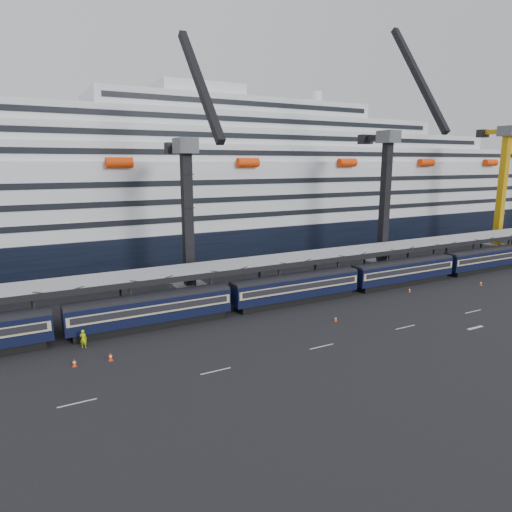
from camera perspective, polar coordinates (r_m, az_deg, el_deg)
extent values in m
plane|color=black|center=(60.46, 16.73, -7.04)|extent=(260.00, 260.00, 0.00)
cube|color=beige|center=(40.76, -21.44, -16.73)|extent=(3.00, 0.15, 0.02)
cube|color=beige|center=(43.39, -5.06, -14.12)|extent=(3.00, 0.15, 0.02)
cube|color=beige|center=(48.91, 8.21, -11.13)|extent=(3.00, 0.15, 0.02)
cube|color=beige|center=(56.48, 18.16, -8.45)|extent=(3.00, 0.15, 0.02)
cube|color=beige|center=(65.38, 25.49, -6.28)|extent=(3.00, 0.15, 0.02)
cube|color=beige|center=(59.29, 25.72, -8.08)|extent=(2.50, 0.40, 0.02)
cube|color=black|center=(54.90, -12.89, -8.24)|extent=(17.48, 2.40, 0.90)
cube|color=black|center=(54.33, -12.97, -6.46)|extent=(19.00, 2.80, 2.70)
cube|color=#C1B488|center=(54.23, -12.99, -6.15)|extent=(18.62, 2.92, 1.05)
cube|color=black|center=(54.22, -12.99, -6.10)|extent=(17.86, 2.98, 0.70)
cube|color=black|center=(53.89, -13.05, -4.94)|extent=(19.00, 2.50, 0.35)
cube|color=black|center=(62.79, 5.03, -5.45)|extent=(17.48, 2.40, 0.90)
cube|color=black|center=(62.29, 5.06, -3.86)|extent=(19.00, 2.80, 2.70)
cube|color=#C1B488|center=(62.21, 5.07, -3.60)|extent=(18.62, 2.92, 1.05)
cube|color=black|center=(62.20, 5.07, -3.55)|extent=(17.86, 2.98, 0.70)
cube|color=black|center=(61.91, 5.09, -2.53)|extent=(19.00, 2.50, 0.35)
cube|color=black|center=(75.31, 17.88, -3.08)|extent=(17.48, 2.40, 0.90)
cube|color=black|center=(74.89, 17.96, -1.75)|extent=(19.00, 2.80, 2.70)
cube|color=#C1B488|center=(74.83, 17.97, -1.53)|extent=(18.62, 2.92, 1.05)
cube|color=black|center=(74.82, 17.98, -1.49)|extent=(17.86, 2.98, 0.70)
cube|color=black|center=(74.58, 18.03, -0.63)|extent=(19.00, 2.50, 0.35)
cube|color=black|center=(90.56, 26.70, -1.35)|extent=(17.48, 2.40, 0.90)
cube|color=black|center=(90.21, 26.81, -0.24)|extent=(19.00, 2.80, 2.70)
cube|color=#C1B488|center=(90.16, 26.82, -0.05)|extent=(18.62, 2.92, 1.05)
cube|color=black|center=(90.15, 26.83, -0.02)|extent=(17.86, 2.98, 0.70)
cube|color=black|center=(89.95, 26.89, 0.70)|extent=(19.00, 2.50, 0.35)
cube|color=gray|center=(69.26, 8.82, 0.30)|extent=(130.00, 6.00, 0.25)
cube|color=black|center=(67.01, 10.36, -0.40)|extent=(130.00, 0.25, 0.70)
cube|color=black|center=(71.68, 7.37, 0.48)|extent=(130.00, 0.25, 0.70)
cube|color=black|center=(53.71, -25.86, -7.06)|extent=(0.25, 0.25, 5.40)
cube|color=black|center=(59.07, -26.14, -5.45)|extent=(0.25, 0.25, 5.40)
cube|color=black|center=(54.86, -15.35, -5.91)|extent=(0.25, 0.25, 5.40)
cube|color=black|center=(60.12, -16.58, -4.44)|extent=(0.25, 0.25, 5.40)
cube|color=black|center=(57.74, -5.63, -4.66)|extent=(0.25, 0.25, 5.40)
cube|color=black|center=(62.76, -7.62, -3.38)|extent=(0.25, 0.25, 5.40)
cube|color=black|center=(62.11, 2.91, -3.45)|extent=(0.25, 0.25, 5.40)
cube|color=black|center=(66.81, 0.42, -2.35)|extent=(0.25, 0.25, 5.40)
cube|color=black|center=(67.69, 10.18, -2.35)|extent=(0.25, 0.25, 5.40)
cube|color=black|center=(72.02, 7.42, -1.42)|extent=(0.25, 0.25, 5.40)
cube|color=black|center=(74.21, 16.24, -1.41)|extent=(0.25, 0.25, 5.40)
cube|color=black|center=(78.18, 13.38, -0.61)|extent=(0.25, 0.25, 5.40)
cube|color=black|center=(81.43, 21.28, -0.61)|extent=(0.25, 0.25, 5.40)
cube|color=black|center=(85.07, 18.43, 0.08)|extent=(0.25, 0.25, 5.40)
cube|color=black|center=(89.20, 25.47, 0.06)|extent=(0.25, 0.25, 5.40)
cube|color=black|center=(92.53, 22.69, 0.67)|extent=(0.25, 0.25, 5.40)
cube|color=black|center=(97.37, 28.97, 0.61)|extent=(0.25, 0.25, 5.40)
cube|color=black|center=(100.43, 26.31, 1.16)|extent=(0.25, 0.25, 5.40)
cube|color=black|center=(108.67, 29.38, 1.58)|extent=(0.25, 0.25, 5.40)
cube|color=black|center=(96.61, -2.72, 2.47)|extent=(200.00, 28.00, 7.00)
cube|color=silver|center=(95.56, -2.77, 8.10)|extent=(190.00, 26.88, 12.00)
cube|color=silver|center=(95.40, -2.82, 12.60)|extent=(160.00, 24.64, 3.00)
cube|color=black|center=(84.42, 0.91, 12.75)|extent=(153.60, 0.12, 0.90)
cube|color=silver|center=(95.50, -2.83, 14.40)|extent=(124.00, 21.84, 3.00)
cube|color=black|center=(85.75, 0.44, 14.74)|extent=(119.04, 0.12, 0.90)
cube|color=silver|center=(95.70, -2.85, 16.20)|extent=(90.00, 19.04, 3.00)
cube|color=black|center=(87.20, -0.02, 16.66)|extent=(86.40, 0.12, 0.90)
cube|color=silver|center=(95.98, -2.87, 17.98)|extent=(56.00, 16.24, 3.00)
cube|color=black|center=(88.74, -0.47, 18.52)|extent=(53.76, 0.12, 0.90)
cube|color=silver|center=(93.15, -7.61, 19.65)|extent=(16.00, 12.00, 2.50)
cylinder|color=silver|center=(106.47, 7.43, 18.90)|extent=(2.80, 2.80, 3.00)
cylinder|color=#FC3C07|center=(73.57, -16.73, 11.11)|extent=(4.00, 1.60, 1.60)
cylinder|color=#FC3C07|center=(81.04, -1.03, 11.59)|extent=(4.00, 1.60, 1.60)
cylinder|color=#FC3C07|center=(93.21, 11.32, 11.38)|extent=(4.00, 1.60, 1.60)
cylinder|color=#FC3C07|center=(108.53, 20.48, 10.88)|extent=(4.00, 1.60, 1.60)
cylinder|color=#FC3C07|center=(125.84, 27.24, 10.34)|extent=(4.00, 1.60, 1.60)
cube|color=#4F5257|center=(65.20, -8.27, -4.38)|extent=(4.50, 4.50, 2.00)
cube|color=black|center=(63.20, -8.53, 4.37)|extent=(1.30, 1.30, 18.00)
cube|color=#4F5257|center=(62.76, -8.81, 13.47)|extent=(2.60, 3.20, 2.00)
cube|color=black|center=(58.02, -6.98, 20.53)|extent=(0.90, 12.26, 14.37)
cube|color=black|center=(65.13, -9.58, 13.37)|extent=(0.90, 5.04, 0.90)
cube|color=black|center=(67.51, -10.29, 13.11)|extent=(2.20, 1.60, 1.60)
cube|color=#4F5257|center=(82.73, 15.37, -1.25)|extent=(4.50, 4.50, 2.00)
cube|color=black|center=(81.08, 15.79, 6.35)|extent=(1.30, 1.30, 20.00)
cube|color=#4F5257|center=(80.90, 16.23, 14.12)|extent=(2.60, 3.20, 2.00)
cube|color=black|center=(77.77, 19.73, 20.12)|extent=(0.90, 12.21, 16.90)
cube|color=black|center=(82.93, 14.84, 14.12)|extent=(0.90, 5.60, 0.90)
cube|color=black|center=(85.00, 13.51, 13.98)|extent=(2.20, 1.60, 1.60)
cube|color=#4F5257|center=(108.45, 27.75, 0.80)|extent=(4.50, 4.50, 2.00)
cube|color=#C18D0B|center=(107.14, 28.36, 7.12)|extent=(1.30, 1.30, 22.00)
cube|color=#4F5257|center=(107.16, 28.99, 13.51)|extent=(2.60, 3.20, 2.00)
cube|color=#C18D0B|center=(108.72, 27.72, 13.58)|extent=(0.90, 5.60, 0.90)
cube|color=black|center=(110.33, 26.48, 13.54)|extent=(2.20, 1.60, 1.60)
imported|color=#C0DA0B|center=(51.04, -20.79, -9.64)|extent=(0.85, 0.75, 1.95)
cube|color=#FC3C07|center=(47.29, -21.74, -12.68)|extent=(0.40, 0.40, 0.04)
cone|color=#FC3C07|center=(47.14, -21.78, -12.24)|extent=(0.34, 0.34, 0.76)
cylinder|color=white|center=(47.14, -21.78, -12.24)|extent=(0.28, 0.28, 0.13)
cube|color=#FC3C07|center=(47.44, -17.70, -12.31)|extent=(0.42, 0.42, 0.04)
cone|color=#FC3C07|center=(47.27, -17.73, -11.85)|extent=(0.35, 0.35, 0.79)
cylinder|color=white|center=(47.27, -17.73, -11.85)|extent=(0.30, 0.30, 0.13)
cube|color=#FC3C07|center=(56.39, 9.91, -8.05)|extent=(0.35, 0.35, 0.04)
cone|color=#FC3C07|center=(56.28, 9.92, -7.71)|extent=(0.29, 0.29, 0.65)
cylinder|color=white|center=(56.28, 9.92, -7.71)|extent=(0.25, 0.25, 0.11)
cube|color=#FC3C07|center=(71.40, 18.61, -4.28)|extent=(0.36, 0.36, 0.04)
cone|color=#FC3C07|center=(71.30, 18.63, -4.01)|extent=(0.30, 0.30, 0.68)
cylinder|color=white|center=(71.30, 18.63, -4.01)|extent=(0.25, 0.25, 0.11)
cube|color=#FC3C07|center=(79.39, 26.27, -3.31)|extent=(0.40, 0.40, 0.04)
cone|color=#FC3C07|center=(79.30, 26.30, -3.04)|extent=(0.33, 0.33, 0.75)
cylinder|color=white|center=(79.30, 26.30, -3.04)|extent=(0.28, 0.28, 0.13)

